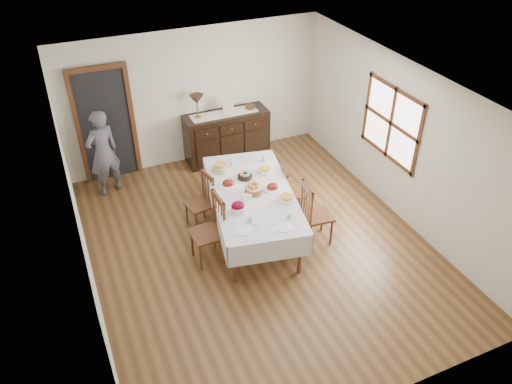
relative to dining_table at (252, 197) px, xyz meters
name	(u,v)px	position (x,y,z in m)	size (l,w,h in m)	color
ground	(259,245)	(-0.02, -0.29, -0.73)	(6.00, 6.00, 0.00)	brown
room_shell	(238,144)	(-0.17, 0.13, 0.91)	(5.02, 6.02, 2.65)	white
dining_table	(252,197)	(0.00, 0.00, 0.00)	(1.65, 2.58, 0.82)	silver
chair_left_near	(210,229)	(-0.79, -0.29, -0.17)	(0.48, 0.48, 1.10)	#532D19
chair_left_far	(202,201)	(-0.65, 0.55, -0.24)	(0.47, 0.47, 0.96)	#532D19
chair_right_near	(314,213)	(0.82, -0.51, -0.19)	(0.48, 0.48, 1.05)	#532D19
chair_right_far	(291,190)	(0.83, 0.28, -0.28)	(0.44, 0.44, 0.89)	#532D19
sideboard	(227,136)	(0.49, 2.43, -0.23)	(1.64, 0.59, 0.98)	black
person	(103,150)	(-1.90, 2.15, 0.13)	(0.54, 0.34, 1.72)	#504F59
bread_basket	(254,189)	(0.01, -0.03, 0.17)	(0.27, 0.27, 0.17)	brown
egg_basket	(245,176)	(0.05, 0.41, 0.14)	(0.23, 0.23, 0.11)	black
ham_platter_a	(228,183)	(-0.27, 0.33, 0.12)	(0.31, 0.31, 0.11)	white
ham_platter_b	(273,187)	(0.32, -0.04, 0.12)	(0.31, 0.31, 0.11)	white
beet_bowl	(238,207)	(-0.38, -0.37, 0.17)	(0.22, 0.22, 0.16)	white
carrot_bowl	(265,170)	(0.42, 0.44, 0.14)	(0.24, 0.24, 0.09)	white
pineapple_bowl	(220,168)	(-0.23, 0.77, 0.15)	(0.26, 0.26, 0.13)	tan
casserole_dish	(287,198)	(0.39, -0.40, 0.13)	(0.26, 0.26, 0.08)	white
butter_dish	(247,197)	(-0.14, -0.13, 0.13)	(0.15, 0.12, 0.07)	white
setting_left	(246,227)	(-0.43, -0.76, 0.12)	(0.44, 0.31, 0.10)	white
setting_right	(285,223)	(0.11, -0.91, 0.12)	(0.44, 0.31, 0.10)	white
glass_far_a	(232,164)	(-0.01, 0.83, 0.15)	(0.06, 0.06, 0.10)	silver
glass_far_b	(264,158)	(0.55, 0.76, 0.15)	(0.07, 0.07, 0.11)	silver
runner	(224,114)	(0.45, 2.42, 0.26)	(1.30, 0.35, 0.01)	white
table_lamp	(197,100)	(-0.06, 2.46, 0.61)	(0.26, 0.26, 0.46)	olive
picture_frame	(228,107)	(0.53, 2.40, 0.40)	(0.22, 0.08, 0.28)	#C2B686
deco_bowl	(250,107)	(1.01, 2.44, 0.29)	(0.20, 0.20, 0.06)	#532D19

